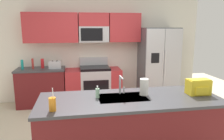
# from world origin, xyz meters

# --- Properties ---
(ground_plane) EXTENTS (9.00, 9.00, 0.00)m
(ground_plane) POSITION_xyz_m (0.00, 0.00, 0.00)
(ground_plane) COLOR beige
(ground_plane) RESTS_ON ground
(kitchen_wall_unit) EXTENTS (5.20, 0.43, 2.60)m
(kitchen_wall_unit) POSITION_xyz_m (-0.14, 2.08, 1.47)
(kitchen_wall_unit) COLOR silver
(kitchen_wall_unit) RESTS_ON ground
(back_counter) EXTENTS (1.13, 0.63, 0.90)m
(back_counter) POSITION_xyz_m (-1.50, 1.80, 0.45)
(back_counter) COLOR maroon
(back_counter) RESTS_ON ground
(range_oven) EXTENTS (1.36, 0.61, 1.10)m
(range_oven) POSITION_xyz_m (-0.25, 1.80, 0.44)
(range_oven) COLOR #B7BABF
(range_oven) RESTS_ON ground
(refrigerator) EXTENTS (0.90, 0.76, 1.85)m
(refrigerator) POSITION_xyz_m (1.41, 1.73, 0.93)
(refrigerator) COLOR #4C4F54
(refrigerator) RESTS_ON ground
(island_counter) EXTENTS (2.54, 0.97, 0.90)m
(island_counter) POSITION_xyz_m (0.06, -0.67, 0.45)
(island_counter) COLOR maroon
(island_counter) RESTS_ON ground
(toaster) EXTENTS (0.28, 0.16, 0.18)m
(toaster) POSITION_xyz_m (-1.16, 1.75, 0.99)
(toaster) COLOR #B7BABF
(toaster) RESTS_ON back_counter
(pepper_mill) EXTENTS (0.05, 0.05, 0.24)m
(pepper_mill) POSITION_xyz_m (-1.67, 1.80, 1.02)
(pepper_mill) COLOR #B2332D
(pepper_mill) RESTS_ON back_counter
(bottle_teal) EXTENTS (0.06, 0.06, 0.22)m
(bottle_teal) POSITION_xyz_m (-1.89, 1.77, 1.01)
(bottle_teal) COLOR teal
(bottle_teal) RESTS_ON back_counter
(bottle_red) EXTENTS (0.08, 0.08, 0.23)m
(bottle_red) POSITION_xyz_m (-1.45, 1.85, 1.01)
(bottle_red) COLOR red
(bottle_red) RESTS_ON back_counter
(sink_faucet) EXTENTS (0.08, 0.21, 0.28)m
(sink_faucet) POSITION_xyz_m (-0.04, -0.48, 1.07)
(sink_faucet) COLOR #B7BABF
(sink_faucet) RESTS_ON island_counter
(drink_cup_orange) EXTENTS (0.08, 0.08, 0.28)m
(drink_cup_orange) POSITION_xyz_m (-0.97, -0.97, 0.98)
(drink_cup_orange) COLOR orange
(drink_cup_orange) RESTS_ON island_counter
(soap_dispenser) EXTENTS (0.06, 0.06, 0.17)m
(soap_dispenser) POSITION_xyz_m (-0.39, -0.57, 0.97)
(soap_dispenser) COLOR #A5D8B2
(soap_dispenser) RESTS_ON island_counter
(paper_towel_roll) EXTENTS (0.12, 0.12, 0.24)m
(paper_towel_roll) POSITION_xyz_m (0.29, -0.56, 1.02)
(paper_towel_roll) COLOR white
(paper_towel_roll) RESTS_ON island_counter
(backpack) EXTENTS (0.32, 0.22, 0.23)m
(backpack) POSITION_xyz_m (1.09, -0.67, 1.02)
(backpack) COLOR yellow
(backpack) RESTS_ON island_counter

